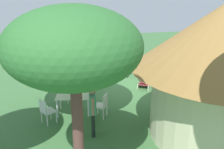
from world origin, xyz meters
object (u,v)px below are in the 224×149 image
at_px(shade_umbrella, 70,42).
at_px(acacia_tree_left_background, 74,48).
at_px(patio_chair_near_lawn, 46,110).
at_px(striped_lounge_chair, 144,83).
at_px(thatched_hut, 224,63).
at_px(guest_beside_umbrella, 93,107).
at_px(standing_watcher, 170,56).
at_px(patio_chair_west_end, 72,89).
at_px(zebra_nearest_camera, 73,65).
at_px(zebra_by_umbrella, 128,56).
at_px(patio_chair_near_hut, 103,104).
at_px(patio_dining_table, 73,97).

xyz_separation_m(shade_umbrella, acacia_tree_left_background, (0.25, 3.71, 0.52)).
distance_m(patio_chair_near_lawn, striped_lounge_chair, 5.10).
xyz_separation_m(shade_umbrella, striped_lounge_chair, (-3.55, -1.73, -2.48)).
relative_size(thatched_hut, striped_lounge_chair, 5.69).
bearing_deg(striped_lounge_chair, guest_beside_umbrella, -97.30).
xyz_separation_m(standing_watcher, striped_lounge_chair, (2.34, 1.91, -0.75)).
bearing_deg(striped_lounge_chair, thatched_hut, -47.35).
bearing_deg(patio_chair_west_end, zebra_nearest_camera, -96.13).
distance_m(zebra_by_umbrella, acacia_tree_left_background, 8.96).
bearing_deg(standing_watcher, patio_chair_near_lawn, 84.74).
bearing_deg(acacia_tree_left_background, zebra_nearest_camera, -94.82).
height_order(patio_chair_near_lawn, zebra_nearest_camera, zebra_nearest_camera).
relative_size(shade_umbrella, patio_chair_near_hut, 4.38).
relative_size(patio_chair_near_lawn, patio_chair_near_hut, 1.00).
bearing_deg(shade_umbrella, patio_chair_near_lawn, 30.48).
distance_m(thatched_hut, shade_umbrella, 4.96).
relative_size(thatched_hut, shade_umbrella, 1.38).
relative_size(patio_dining_table, striped_lounge_chair, 1.45).
distance_m(patio_dining_table, zebra_by_umbrella, 5.43).
height_order(standing_watcher, striped_lounge_chair, standing_watcher).
height_order(striped_lounge_chair, acacia_tree_left_background, acacia_tree_left_background).
xyz_separation_m(thatched_hut, patio_chair_near_hut, (3.18, -2.06, -1.87)).
xyz_separation_m(patio_chair_near_hut, patio_chair_west_end, (0.94, -1.77, 0.00)).
xyz_separation_m(patio_chair_west_end, standing_watcher, (-5.84, -2.48, 0.49)).
height_order(patio_chair_west_end, guest_beside_umbrella, guest_beside_umbrella).
bearing_deg(patio_chair_near_hut, patio_dining_table, 90.00).
bearing_deg(patio_dining_table, shade_umbrella, 0.00).
bearing_deg(patio_chair_west_end, thatched_hut, 139.08).
bearing_deg(guest_beside_umbrella, zebra_nearest_camera, -170.58).
height_order(patio_chair_west_end, zebra_nearest_camera, zebra_nearest_camera).
distance_m(patio_chair_near_lawn, zebra_nearest_camera, 4.13).
xyz_separation_m(thatched_hut, guest_beside_umbrella, (3.74, -0.93, -1.41)).
relative_size(guest_beside_umbrella, striped_lounge_chair, 1.71).
distance_m(patio_dining_table, patio_chair_near_hut, 1.16).
height_order(thatched_hut, standing_watcher, thatched_hut).
bearing_deg(patio_chair_near_lawn, guest_beside_umbrella, 20.36).
xyz_separation_m(patio_chair_near_hut, acacia_tree_left_background, (1.22, 3.09, 2.73)).
distance_m(patio_dining_table, zebra_nearest_camera, 3.32).
bearing_deg(patio_dining_table, standing_watcher, -148.31).
relative_size(patio_dining_table, zebra_nearest_camera, 0.65).
bearing_deg(shade_umbrella, patio_chair_near_hut, 147.71).
bearing_deg(patio_dining_table, guest_beside_umbrella, 103.64).
height_order(thatched_hut, zebra_by_umbrella, thatched_hut).
height_order(patio_chair_west_end, zebra_by_umbrella, zebra_by_umbrella).
relative_size(patio_chair_near_lawn, zebra_nearest_camera, 0.43).
bearing_deg(patio_chair_west_end, shade_umbrella, 90.00).
bearing_deg(patio_dining_table, zebra_nearest_camera, -95.98).
bearing_deg(patio_chair_near_lawn, zebra_by_umbrella, 105.68).
distance_m(patio_dining_table, patio_chair_near_lawn, 1.16).
relative_size(thatched_hut, patio_dining_table, 3.93).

